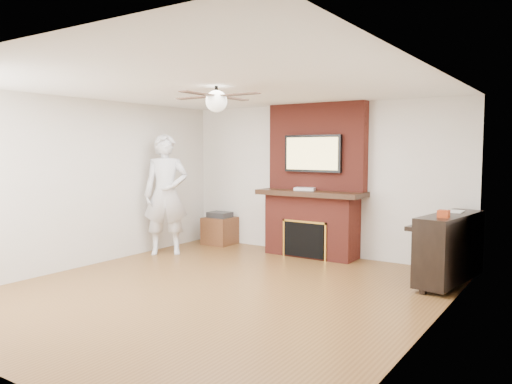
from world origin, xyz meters
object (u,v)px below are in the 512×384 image
Objects in this scene: person at (166,194)px; side_table at (220,229)px; fireplace at (313,195)px; piano at (449,247)px.

person is 1.40m from side_table.
piano is at bearing -15.04° from fireplace.
fireplace is at bearing -9.63° from person.
side_table is (-1.89, -0.07, -0.72)m from fireplace.
fireplace is at bearing 1.08° from side_table.
side_table is 4.21m from piano.
piano reaches higher than side_table.
fireplace is at bearing 172.80° from piano.
person is at bearing -100.90° from side_table.
person is (-2.10, -1.25, 0.01)m from fireplace.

